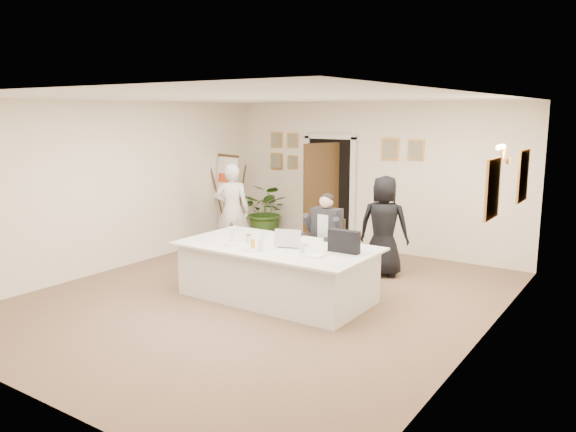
% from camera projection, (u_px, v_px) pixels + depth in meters
% --- Properties ---
extents(floor, '(7.00, 7.00, 0.00)m').
position_uv_depth(floor, '(263.00, 297.00, 8.03)').
color(floor, brown).
rests_on(floor, ground).
extents(ceiling, '(6.00, 7.00, 0.02)m').
position_uv_depth(ceiling, '(261.00, 98.00, 7.52)').
color(ceiling, white).
rests_on(ceiling, wall_back).
extents(wall_back, '(6.00, 0.10, 2.80)m').
position_uv_depth(wall_back, '(372.00, 177.00, 10.63)').
color(wall_back, white).
rests_on(wall_back, floor).
extents(wall_front, '(6.00, 0.10, 2.80)m').
position_uv_depth(wall_front, '(25.00, 252.00, 4.92)').
color(wall_front, white).
rests_on(wall_front, floor).
extents(wall_left, '(0.10, 7.00, 2.80)m').
position_uv_depth(wall_left, '(119.00, 186.00, 9.42)').
color(wall_left, white).
rests_on(wall_left, floor).
extents(wall_right, '(0.10, 7.00, 2.80)m').
position_uv_depth(wall_right, '(483.00, 225.00, 6.12)').
color(wall_right, white).
rests_on(wall_right, floor).
extents(doorway, '(1.14, 0.86, 2.20)m').
position_uv_depth(doorway, '(327.00, 193.00, 11.03)').
color(doorway, black).
rests_on(doorway, floor).
extents(pictures_back_wall, '(3.40, 0.06, 0.80)m').
position_uv_depth(pictures_back_wall, '(335.00, 152.00, 10.96)').
color(pictures_back_wall, gold).
rests_on(pictures_back_wall, wall_back).
extents(pictures_right_wall, '(0.06, 2.20, 0.80)m').
position_uv_depth(pictures_right_wall, '(508.00, 182.00, 7.06)').
color(pictures_right_wall, gold).
rests_on(pictures_right_wall, wall_right).
extents(wall_sconce, '(0.20, 0.30, 0.24)m').
position_uv_depth(wall_sconce, '(505.00, 154.00, 7.03)').
color(wall_sconce, '#C67D3F').
rests_on(wall_sconce, wall_right).
extents(conference_table, '(2.78, 1.48, 0.78)m').
position_uv_depth(conference_table, '(277.00, 271.00, 7.94)').
color(conference_table, white).
rests_on(conference_table, floor).
extents(seated_man, '(0.66, 0.70, 1.43)m').
position_uv_depth(seated_man, '(325.00, 238.00, 8.59)').
color(seated_man, black).
rests_on(seated_man, floor).
extents(flip_chart, '(0.63, 0.45, 1.75)m').
position_uv_depth(flip_chart, '(230.00, 203.00, 11.35)').
color(flip_chart, '#3C2813').
rests_on(flip_chart, floor).
extents(standing_man, '(0.74, 0.66, 1.71)m').
position_uv_depth(standing_man, '(232.00, 210.00, 10.21)').
color(standing_man, silver).
rests_on(standing_man, floor).
extents(standing_woman, '(0.89, 0.69, 1.63)m').
position_uv_depth(standing_woman, '(384.00, 226.00, 8.99)').
color(standing_woman, black).
rests_on(standing_woman, floor).
extents(potted_palm, '(1.16, 1.04, 1.15)m').
position_uv_depth(potted_palm, '(267.00, 211.00, 11.78)').
color(potted_palm, '#376120').
rests_on(potted_palm, floor).
extents(laptop, '(0.47, 0.48, 0.28)m').
position_uv_depth(laptop, '(293.00, 236.00, 7.79)').
color(laptop, '#B7BABC').
rests_on(laptop, conference_table).
extents(laptop_bag, '(0.44, 0.13, 0.30)m').
position_uv_depth(laptop_bag, '(344.00, 241.00, 7.43)').
color(laptop_bag, black).
rests_on(laptop_bag, conference_table).
extents(paper_stack, '(0.29, 0.20, 0.03)m').
position_uv_depth(paper_stack, '(313.00, 255.00, 7.25)').
color(paper_stack, white).
rests_on(paper_stack, conference_table).
extents(plate_left, '(0.23, 0.23, 0.01)m').
position_uv_depth(plate_left, '(207.00, 240.00, 8.13)').
color(plate_left, white).
rests_on(plate_left, conference_table).
extents(plate_mid, '(0.23, 0.23, 0.01)m').
position_uv_depth(plate_mid, '(231.00, 245.00, 7.85)').
color(plate_mid, white).
rests_on(plate_mid, conference_table).
extents(plate_near, '(0.22, 0.22, 0.01)m').
position_uv_depth(plate_near, '(250.00, 250.00, 7.53)').
color(plate_near, white).
rests_on(plate_near, conference_table).
extents(glass_a, '(0.08, 0.08, 0.14)m').
position_uv_depth(glass_a, '(233.00, 236.00, 8.13)').
color(glass_a, silver).
rests_on(glass_a, conference_table).
extents(glass_b, '(0.08, 0.08, 0.14)m').
position_uv_depth(glass_b, '(261.00, 246.00, 7.54)').
color(glass_b, silver).
rests_on(glass_b, conference_table).
extents(glass_c, '(0.08, 0.08, 0.14)m').
position_uv_depth(glass_c, '(302.00, 250.00, 7.29)').
color(glass_c, silver).
rests_on(glass_c, conference_table).
extents(glass_d, '(0.06, 0.06, 0.14)m').
position_uv_depth(glass_d, '(262.00, 235.00, 8.21)').
color(glass_d, silver).
rests_on(glass_d, conference_table).
extents(oj_glass, '(0.06, 0.06, 0.13)m').
position_uv_depth(oj_glass, '(253.00, 244.00, 7.64)').
color(oj_glass, gold).
rests_on(oj_glass, conference_table).
extents(steel_jug, '(0.09, 0.09, 0.11)m').
position_uv_depth(steel_jug, '(249.00, 239.00, 8.02)').
color(steel_jug, silver).
rests_on(steel_jug, conference_table).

